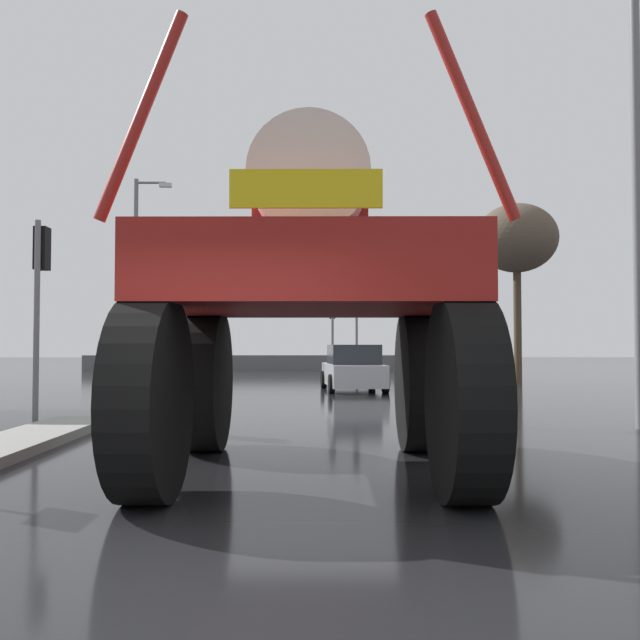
# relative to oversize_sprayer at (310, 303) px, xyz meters

# --- Properties ---
(ground_plane) EXTENTS (120.00, 120.00, 0.00)m
(ground_plane) POSITION_rel_oversize_sprayer_xyz_m (-0.90, 14.23, -2.02)
(ground_plane) COLOR black
(median_island) EXTENTS (1.12, 7.19, 0.15)m
(median_island) POSITION_rel_oversize_sprayer_xyz_m (-4.33, 1.48, -1.95)
(median_island) COLOR gray
(median_island) RESTS_ON ground
(oversize_sprayer) EXTENTS (4.10, 5.32, 4.75)m
(oversize_sprayer) POSITION_rel_oversize_sprayer_xyz_m (0.00, 0.00, 0.00)
(oversize_sprayer) COLOR black
(oversize_sprayer) RESTS_ON ground
(sedan_ahead) EXTENTS (2.10, 4.21, 1.52)m
(sedan_ahead) POSITION_rel_oversize_sprayer_xyz_m (1.45, 14.63, -1.31)
(sedan_ahead) COLOR #B7B7BF
(sedan_ahead) RESTS_ON ground
(traffic_signal_near_left) EXTENTS (0.24, 0.54, 3.92)m
(traffic_signal_near_left) POSITION_rel_oversize_sprayer_xyz_m (-5.23, 5.15, 0.84)
(traffic_signal_near_left) COLOR slate
(traffic_signal_near_left) RESTS_ON ground
(traffic_signal_near_right) EXTENTS (0.24, 0.54, 3.36)m
(traffic_signal_near_right) POSITION_rel_oversize_sprayer_xyz_m (2.61, 5.16, 0.42)
(traffic_signal_near_right) COLOR slate
(traffic_signal_near_right) RESTS_ON ground
(traffic_signal_far_left) EXTENTS (0.24, 0.55, 3.59)m
(traffic_signal_far_left) POSITION_rel_oversize_sprayer_xyz_m (1.00, 21.70, 0.59)
(traffic_signal_far_left) COLOR slate
(traffic_signal_far_left) RESTS_ON ground
(traffic_signal_far_right) EXTENTS (0.24, 0.55, 3.93)m
(traffic_signal_far_right) POSITION_rel_oversize_sprayer_xyz_m (2.04, 21.69, 0.85)
(traffic_signal_far_right) COLOR slate
(traffic_signal_far_right) RESTS_ON ground
(streetlight_far_left) EXTENTS (1.54, 0.24, 8.33)m
(streetlight_far_left) POSITION_rel_oversize_sprayer_xyz_m (-7.02, 20.04, 2.55)
(streetlight_far_left) COLOR slate
(streetlight_far_left) RESTS_ON ground
(bare_tree_right) EXTENTS (3.06, 3.06, 6.85)m
(bare_tree_right) POSITION_rel_oversize_sprayer_xyz_m (7.84, 17.59, 3.47)
(bare_tree_right) COLOR #473828
(bare_tree_right) RESTS_ON ground
(roadside_barrier) EXTENTS (24.38, 0.24, 0.90)m
(roadside_barrier) POSITION_rel_oversize_sprayer_xyz_m (-0.90, 31.87, -1.57)
(roadside_barrier) COLOR #59595B
(roadside_barrier) RESTS_ON ground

